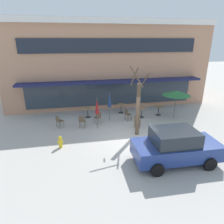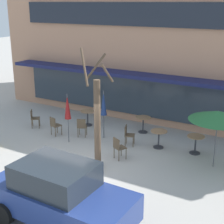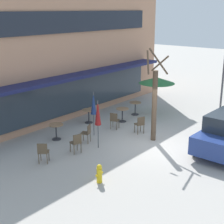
# 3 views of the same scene
# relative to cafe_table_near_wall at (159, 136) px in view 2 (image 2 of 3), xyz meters

# --- Properties ---
(ground_plane) EXTENTS (80.00, 80.00, 0.00)m
(ground_plane) POSITION_rel_cafe_table_near_wall_xyz_m (-1.86, -3.46, -0.52)
(ground_plane) COLOR #ADA8A0
(building_facade) EXTENTS (17.93, 9.10, 7.42)m
(building_facade) POSITION_rel_cafe_table_near_wall_xyz_m (-1.86, 6.50, 3.20)
(building_facade) COLOR tan
(building_facade) RESTS_ON ground
(cafe_table_near_wall) EXTENTS (0.70, 0.70, 0.76)m
(cafe_table_near_wall) POSITION_rel_cafe_table_near_wall_xyz_m (0.00, 0.00, 0.00)
(cafe_table_near_wall) COLOR #333338
(cafe_table_near_wall) RESTS_ON ground
(cafe_table_streetside) EXTENTS (0.70, 0.70, 0.76)m
(cafe_table_streetside) POSITION_rel_cafe_table_near_wall_xyz_m (1.52, 0.21, 0.00)
(cafe_table_streetside) COLOR #333338
(cafe_table_streetside) RESTS_ON ground
(cafe_table_by_tree) EXTENTS (0.70, 0.70, 0.76)m
(cafe_table_by_tree) POSITION_rel_cafe_table_near_wall_xyz_m (-4.14, 0.80, 0.00)
(cafe_table_by_tree) COLOR #333338
(cafe_table_by_tree) RESTS_ON ground
(cafe_table_mid_patio) EXTENTS (0.70, 0.70, 0.76)m
(cafe_table_mid_patio) POSITION_rel_cafe_table_near_wall_xyz_m (-1.33, 1.30, 0.00)
(cafe_table_mid_patio) COLOR #333338
(cafe_table_mid_patio) RESTS_ON ground
(patio_umbrella_green_folded) EXTENTS (0.28, 0.28, 2.20)m
(patio_umbrella_green_folded) POSITION_rel_cafe_table_near_wall_xyz_m (-2.58, -0.21, 1.11)
(patio_umbrella_green_folded) COLOR #4C4C51
(patio_umbrella_green_folded) RESTS_ON ground
(patio_umbrella_cream_folded) EXTENTS (0.28, 0.28, 2.20)m
(patio_umbrella_cream_folded) POSITION_rel_cafe_table_near_wall_xyz_m (-3.65, -1.43, 1.11)
(patio_umbrella_cream_folded) COLOR #4C4C51
(patio_umbrella_cream_folded) RESTS_ON ground
(patio_umbrella_corner_open) EXTENTS (2.10, 2.10, 2.20)m
(patio_umbrella_corner_open) POSITION_rel_cafe_table_near_wall_xyz_m (2.47, -0.62, 1.51)
(patio_umbrella_corner_open) COLOR #4C4C51
(patio_umbrella_corner_open) RESTS_ON ground
(cafe_chair_0) EXTENTS (0.51, 0.51, 0.89)m
(cafe_chair_0) POSITION_rel_cafe_table_near_wall_xyz_m (-1.24, -0.42, 0.01)
(cafe_chair_0) COLOR brown
(cafe_chair_0) RESTS_ON ground
(cafe_chair_1) EXTENTS (0.56, 0.56, 0.89)m
(cafe_chair_1) POSITION_rel_cafe_table_near_wall_xyz_m (-6.25, -0.77, 0.01)
(cafe_chair_1) COLOR brown
(cafe_chair_1) RESTS_ON ground
(cafe_chair_2) EXTENTS (0.54, 0.54, 0.89)m
(cafe_chair_2) POSITION_rel_cafe_table_near_wall_xyz_m (-0.93, -1.82, 0.01)
(cafe_chair_2) COLOR brown
(cafe_chair_2) RESTS_ON ground
(cafe_chair_3) EXTENTS (0.53, 0.53, 0.89)m
(cafe_chair_3) POSITION_rel_cafe_table_near_wall_xyz_m (-3.51, -0.62, 0.01)
(cafe_chair_3) COLOR brown
(cafe_chair_3) RESTS_ON ground
(cafe_chair_4) EXTENTS (0.50, 0.50, 0.89)m
(cafe_chair_4) POSITION_rel_cafe_table_near_wall_xyz_m (-4.69, -1.09, 0.01)
(cafe_chair_4) COLOR brown
(cafe_chair_4) RESTS_ON ground
(parked_sedan) EXTENTS (4.24, 2.09, 1.76)m
(parked_sedan) POSITION_rel_cafe_table_near_wall_xyz_m (-0.39, -6.16, 0.36)
(parked_sedan) COLOR navy
(parked_sedan) RESTS_ON ground
(street_tree) EXTENTS (1.14, 1.21, 4.42)m
(street_tree) POSITION_rel_cafe_table_near_wall_xyz_m (-1.27, -2.82, 1.38)
(street_tree) COLOR brown
(street_tree) RESTS_ON ground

